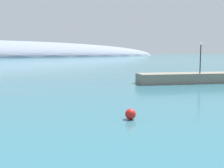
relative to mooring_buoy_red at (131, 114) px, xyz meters
name	(u,v)px	position (x,y,z in m)	size (l,w,h in m)	color
breakwater_rocks	(214,77)	(23.13, 15.97, 0.36)	(24.46, 3.62, 1.51)	gray
mooring_buoy_red	(131,114)	(0.00, 0.00, 0.00)	(0.78, 0.78, 0.78)	red
harbor_lamp_post	(201,55)	(19.87, 15.56, 3.92)	(0.36, 0.36, 4.58)	black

